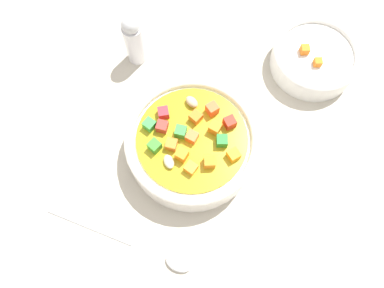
# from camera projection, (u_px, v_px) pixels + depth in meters

# --- Properties ---
(ground_plane) EXTENTS (1.40, 1.40, 0.02)m
(ground_plane) POSITION_uv_depth(u_px,v_px,m) (192.00, 153.00, 0.57)
(ground_plane) COLOR #BAB2A0
(soup_bowl_main) EXTENTS (0.18, 0.18, 0.06)m
(soup_bowl_main) POSITION_uv_depth(u_px,v_px,m) (192.00, 143.00, 0.53)
(soup_bowl_main) COLOR white
(soup_bowl_main) RESTS_ON ground_plane
(spoon) EXTENTS (0.15, 0.16, 0.01)m
(spoon) POSITION_uv_depth(u_px,v_px,m) (140.00, 247.00, 0.51)
(spoon) COLOR silver
(spoon) RESTS_ON ground_plane
(side_bowl_small) EXTENTS (0.13, 0.13, 0.04)m
(side_bowl_small) POSITION_uv_depth(u_px,v_px,m) (315.00, 58.00, 0.59)
(side_bowl_small) COLOR white
(side_bowl_small) RESTS_ON ground_plane
(pepper_shaker) EXTENTS (0.03, 0.03, 0.09)m
(pepper_shaker) POSITION_uv_depth(u_px,v_px,m) (134.00, 39.00, 0.57)
(pepper_shaker) COLOR silver
(pepper_shaker) RESTS_ON ground_plane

